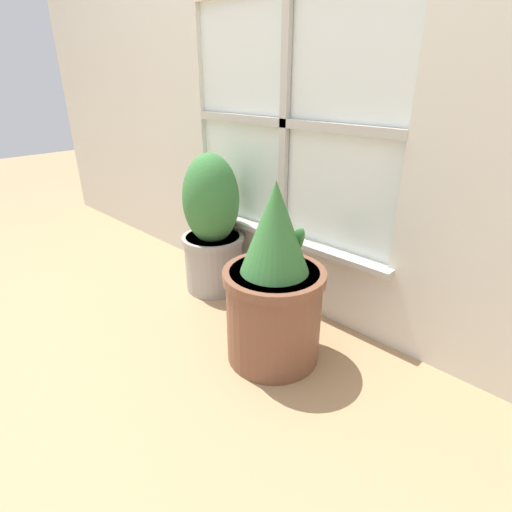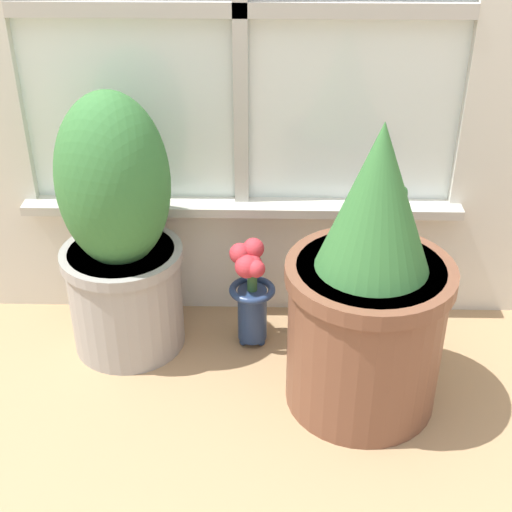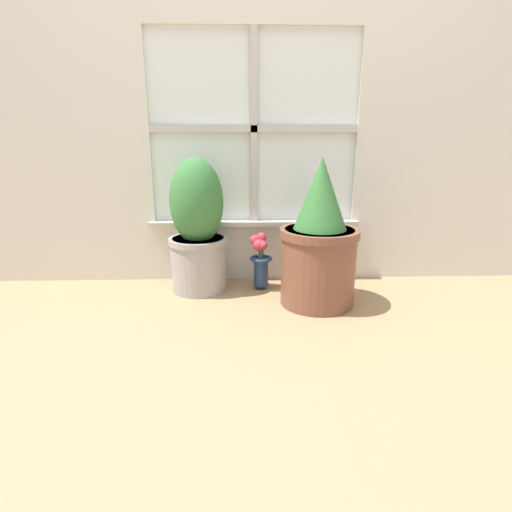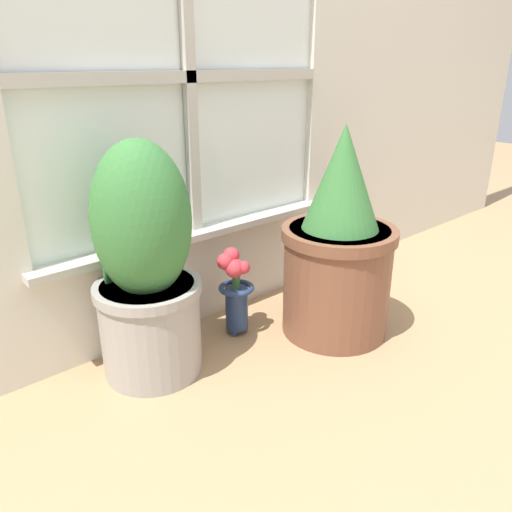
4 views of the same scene
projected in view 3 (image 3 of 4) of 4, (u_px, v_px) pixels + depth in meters
ground_plane at (257, 315)px, 1.82m from camera, size 10.00×10.00×0.00m
wall_with_window at (254, 34)px, 1.97m from camera, size 4.40×0.10×2.50m
potted_plant_left at (198, 229)px, 2.04m from camera, size 0.31×0.31×0.69m
potted_plant_right at (319, 244)px, 1.88m from camera, size 0.37×0.37×0.70m
flower_vase at (260, 258)px, 2.10m from camera, size 0.12×0.12×0.30m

